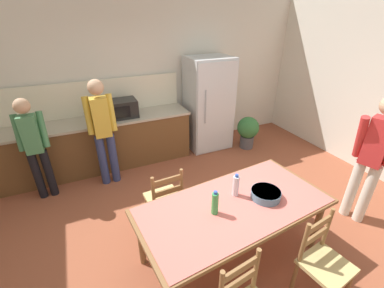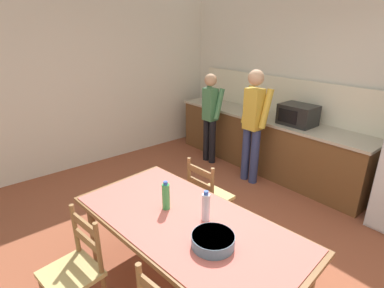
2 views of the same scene
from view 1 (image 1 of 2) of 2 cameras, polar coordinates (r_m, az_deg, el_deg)
name	(u,v)px [view 1 (image 1 of 2)]	position (r m, az deg, el deg)	size (l,w,h in m)	color
ground_plane	(209,232)	(3.54, 3.82, -18.84)	(8.32, 8.32, 0.00)	brown
wall_back	(145,77)	(5.06, -10.32, 14.38)	(6.52, 0.12, 2.90)	silver
kitchen_counter	(93,145)	(4.84, -21.13, -0.25)	(3.47, 0.66, 0.91)	brown
counter_splashback	(84,99)	(4.86, -22.95, 9.21)	(3.43, 0.03, 0.60)	#EFE8CB
refrigerator	(209,104)	(5.18, 3.69, 8.81)	(0.84, 0.73, 1.82)	silver
microwave	(122,108)	(4.63, -15.30, 7.63)	(0.50, 0.39, 0.30)	black
dining_table	(234,210)	(2.85, 9.35, -14.18)	(2.14, 1.19, 0.75)	brown
bottle_near_centre	(215,203)	(2.60, 5.13, -12.96)	(0.07, 0.07, 0.27)	green
bottle_off_centre	(236,186)	(2.86, 9.72, -9.09)	(0.07, 0.07, 0.27)	silver
serving_bowl	(266,194)	(2.93, 16.07, -10.56)	(0.32, 0.32, 0.09)	slate
chair_side_near_right	(323,262)	(2.95, 27.11, -22.32)	(0.47, 0.46, 0.91)	olive
chair_side_far_left	(165,199)	(3.34, -6.11, -12.08)	(0.44, 0.42, 0.91)	olive
person_at_sink	(34,145)	(4.25, -31.65, -0.20)	(0.39, 0.27, 1.56)	black
person_at_counter	(103,129)	(4.14, -19.23, 3.27)	(0.43, 0.30, 1.72)	navy
person_by_table	(372,156)	(3.85, 35.15, -2.18)	(0.37, 0.48, 1.74)	silver
potted_plant	(248,130)	(5.39, 12.30, 3.00)	(0.44, 0.44, 0.67)	#4C4C51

